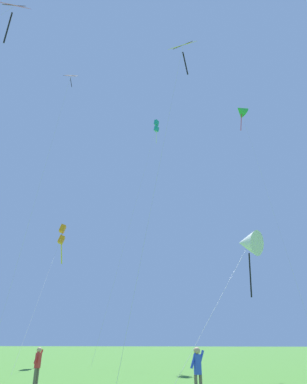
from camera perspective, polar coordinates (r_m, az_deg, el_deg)
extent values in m
cube|color=orange|center=(36.75, -14.89, -5.93)|extent=(0.90, 0.94, 0.86)
cube|color=orange|center=(36.42, -15.08, -7.67)|extent=(0.90, 0.94, 0.86)
cylinder|color=#3F382D|center=(36.58, -14.98, -6.80)|extent=(0.05, 0.05, 1.66)
cylinder|color=yellow|center=(36.06, -15.07, -9.69)|extent=(0.41, 0.17, 2.31)
cylinder|color=silver|center=(29.72, -17.84, -14.67)|extent=(3.30, 11.13, 11.76)
cube|color=pink|center=(30.90, -22.21, 26.82)|extent=(1.90, 1.69, 1.66)
cylinder|color=#3F382D|center=(30.90, -22.21, 26.82)|extent=(2.01, 0.07, 0.67)
cylinder|color=black|center=(29.39, -23.05, 23.89)|extent=(0.37, 0.28, 2.81)
cube|color=yellow|center=(31.71, 4.85, 23.15)|extent=(2.50, 1.78, 1.61)
cylinder|color=#3F382D|center=(31.71, 4.85, 23.15)|extent=(1.79, 1.09, 0.57)
cylinder|color=black|center=(30.48, 5.31, 20.55)|extent=(0.44, 0.48, 2.18)
cylinder|color=silver|center=(21.25, 1.32, 6.20)|extent=(2.74, 6.93, 24.67)
cone|color=green|center=(47.57, 14.35, 13.02)|extent=(2.23, 2.19, 1.83)
cylinder|color=red|center=(46.60, 14.38, 11.17)|extent=(0.41, 0.31, 2.39)
cylinder|color=silver|center=(36.60, 18.86, -1.60)|extent=(2.42, 9.05, 29.51)
cube|color=black|center=(41.32, -13.58, 18.30)|extent=(1.48, 0.84, 0.98)
cylinder|color=#3F382D|center=(41.32, -13.58, 18.30)|extent=(1.16, 0.13, 0.33)
cylinder|color=black|center=(40.49, -13.54, 17.24)|extent=(0.41, 0.20, 1.33)
cylinder|color=silver|center=(31.76, -18.41, 1.11)|extent=(0.76, 4.89, 28.88)
cube|color=teal|center=(47.48, 0.49, 11.45)|extent=(0.69, 0.76, 0.70)
cube|color=teal|center=(46.92, 0.49, 10.47)|extent=(0.69, 0.76, 0.70)
cylinder|color=#3F382D|center=(47.20, 0.49, 10.96)|extent=(0.04, 0.04, 1.40)
cylinder|color=silver|center=(46.25, 0.48, 9.25)|extent=(0.15, 0.14, 2.12)
cylinder|color=silver|center=(35.62, -3.35, -3.16)|extent=(2.85, 11.72, 28.49)
cone|color=white|center=(21.99, 15.43, -8.17)|extent=(2.15, 2.15, 1.76)
cylinder|color=black|center=(21.56, 15.80, -13.09)|extent=(0.25, 0.14, 2.58)
cylinder|color=silver|center=(17.53, 10.87, -17.25)|extent=(3.97, 7.51, 7.19)
cube|color=blue|center=(12.43, 7.33, -26.56)|extent=(0.25, 0.25, 0.59)
cylinder|color=blue|center=(12.47, 7.86, -25.85)|extent=(0.27, 0.19, 0.55)
cylinder|color=blue|center=(12.37, 6.71, -25.92)|extent=(0.27, 0.19, 0.55)
sphere|color=tan|center=(12.41, 7.22, -24.72)|extent=(0.21, 0.21, 0.21)
cylinder|color=#665B4C|center=(16.55, -18.81, -27.31)|extent=(0.10, 0.10, 0.76)
cylinder|color=#665B4C|center=(16.42, -19.19, -27.30)|extent=(0.10, 0.10, 0.76)
cube|color=red|center=(16.45, -18.66, -25.00)|extent=(0.20, 0.22, 0.57)
cylinder|color=red|center=(16.54, -18.31, -24.53)|extent=(0.12, 0.27, 0.53)
cylinder|color=red|center=(16.35, -18.87, -24.49)|extent=(0.12, 0.27, 0.53)
sphere|color=tan|center=(16.44, -18.47, -23.65)|extent=(0.21, 0.21, 0.21)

